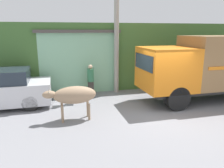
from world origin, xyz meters
name	(u,v)px	position (x,y,z in m)	size (l,w,h in m)	color
ground_plane	(163,114)	(0.00, 0.00, 0.00)	(60.00, 60.00, 0.00)	gray
hillside_embankment	(115,52)	(0.00, 7.34, 1.86)	(32.00, 6.86, 3.72)	#426B33
building_backdrop	(77,59)	(-2.90, 5.11, 1.70)	(4.44, 2.70, 3.37)	#8CC69E
cargo_truck	(217,65)	(3.36, 1.13, 1.73)	(7.30, 2.24, 3.09)	#2D2D2D
brown_cow	(74,95)	(-3.56, 0.32, 0.96)	(1.97, 0.67, 1.31)	#9E7F60
pedestrian_on_hill	(91,79)	(-2.43, 3.30, 0.90)	(0.35, 0.35, 1.64)	#38332D
utility_pole	(117,25)	(-0.95, 3.64, 3.58)	(0.90, 0.26, 6.95)	#9E998E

